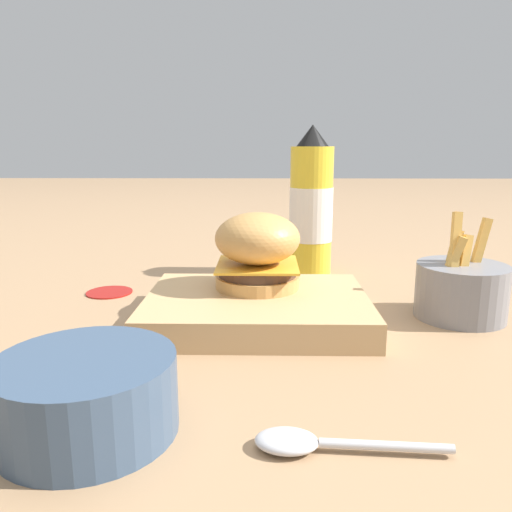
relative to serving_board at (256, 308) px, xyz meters
name	(u,v)px	position (x,y,z in m)	size (l,w,h in m)	color
ground_plane	(256,343)	(0.00, -0.07, -0.02)	(6.00, 6.00, 0.00)	#9E7A56
serving_board	(256,308)	(0.00, 0.00, 0.00)	(0.28, 0.21, 0.04)	tan
burger	(257,250)	(0.00, 0.04, 0.07)	(0.11, 0.11, 0.10)	tan
ketchup_bottle	(311,208)	(0.09, 0.25, 0.10)	(0.07, 0.07, 0.25)	yellow
fries_basket	(461,289)	(0.26, 0.02, 0.02)	(0.11, 0.11, 0.14)	slate
side_bowl	(87,393)	(-0.13, -0.25, 0.01)	(0.14, 0.14, 0.06)	#384C66
spoon	(305,442)	(0.04, -0.27, -0.01)	(0.14, 0.04, 0.01)	silver
ketchup_puddle	(109,292)	(-0.22, 0.12, -0.02)	(0.07, 0.07, 0.00)	#9E140F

